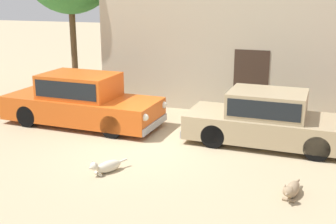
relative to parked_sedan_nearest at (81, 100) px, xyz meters
name	(u,v)px	position (x,y,z in m)	size (l,w,h in m)	color
ground_plane	(141,145)	(2.33, -1.13, -0.75)	(80.00, 80.00, 0.00)	tan
parked_sedan_nearest	(81,100)	(0.00, 0.00, 0.00)	(4.90, 1.97, 1.54)	#D15619
parked_sedan_second	(268,118)	(5.43, -0.01, -0.06)	(4.39, 1.87, 1.41)	tan
stray_dog_spotted	(106,166)	(2.27, -3.01, -0.61)	(0.57, 0.91, 0.36)	beige
stray_dog_tan	(292,190)	(6.21, -2.95, -0.59)	(0.35, 1.03, 0.39)	#997F60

